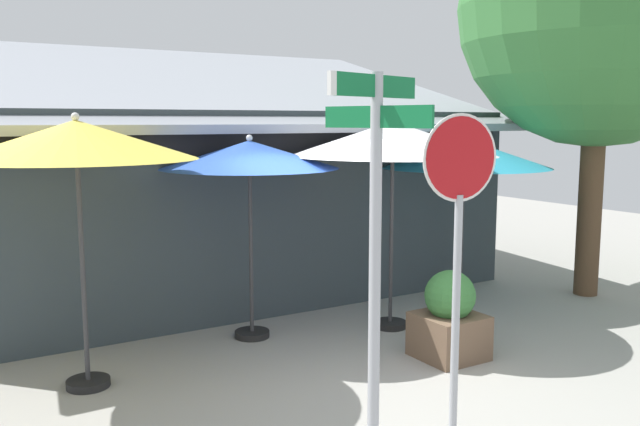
{
  "coord_description": "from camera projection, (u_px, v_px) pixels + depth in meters",
  "views": [
    {
      "loc": [
        -4.21,
        -5.73,
        2.72
      ],
      "look_at": [
        0.01,
        1.2,
        1.6
      ],
      "focal_mm": 37.68,
      "sensor_mm": 36.0,
      "label": 1
    }
  ],
  "objects": [
    {
      "name": "ground_plane",
      "position": [
        376.0,
        374.0,
        7.39
      ],
      "size": [
        28.0,
        28.0,
        0.1
      ],
      "primitive_type": "cube",
      "color": "#9E9B93"
    },
    {
      "name": "cafe_building",
      "position": [
        206.0,
        192.0,
        11.36
      ],
      "size": [
        8.91,
        5.74,
        4.12
      ],
      "color": "#333D42",
      "rests_on": "ground"
    },
    {
      "name": "street_sign_post",
      "position": [
        375.0,
        232.0,
        4.96
      ],
      "size": [
        0.97,
        0.91,
        3.07
      ],
      "color": "#A8AAB2",
      "rests_on": "ground"
    },
    {
      "name": "stop_sign",
      "position": [
        459.0,
        216.0,
        5.65
      ],
      "size": [
        0.74,
        0.1,
        2.78
      ],
      "color": "#A8AAB2",
      "rests_on": "ground"
    },
    {
      "name": "patio_umbrella_mustard_left",
      "position": [
        76.0,
        142.0,
        6.57
      ],
      "size": [
        2.37,
        2.37,
        2.8
      ],
      "color": "black",
      "rests_on": "ground"
    },
    {
      "name": "patio_umbrella_royal_blue_center",
      "position": [
        250.0,
        156.0,
        8.19
      ],
      "size": [
        2.2,
        2.2,
        2.55
      ],
      "color": "black",
      "rests_on": "ground"
    },
    {
      "name": "patio_umbrella_ivory_right",
      "position": [
        393.0,
        140.0,
        8.56
      ],
      "size": [
        2.67,
        2.67,
        2.78
      ],
      "color": "black",
      "rests_on": "ground"
    },
    {
      "name": "patio_umbrella_teal_far_right",
      "position": [
        464.0,
        154.0,
        10.17
      ],
      "size": [
        2.61,
        2.61,
        2.52
      ],
      "color": "black",
      "rests_on": "ground"
    },
    {
      "name": "shade_tree",
      "position": [
        613.0,
        11.0,
        10.03
      ],
      "size": [
        4.46,
        4.21,
        6.52
      ],
      "color": "brown",
      "rests_on": "ground"
    },
    {
      "name": "sidewalk_planter",
      "position": [
        449.0,
        318.0,
        7.7
      ],
      "size": [
        0.71,
        0.71,
        1.03
      ],
      "color": "brown",
      "rests_on": "ground"
    }
  ]
}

